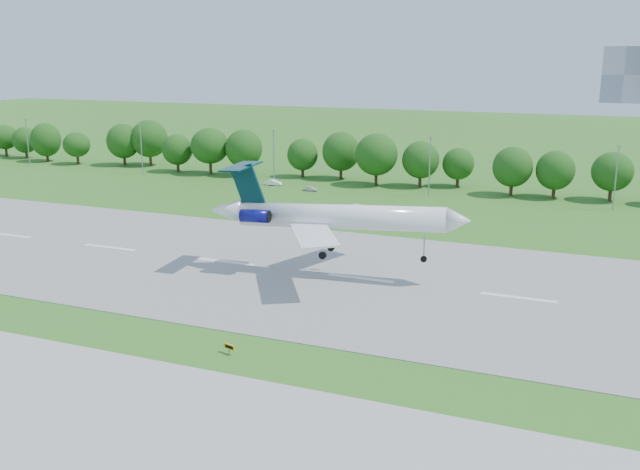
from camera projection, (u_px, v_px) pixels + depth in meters
The scene contains 8 objects.
ground at pixel (112, 323), 77.56m from camera, with size 600.00×600.00×0.00m, color #2C6119.
runway at pixel (226, 262), 99.97m from camera, with size 400.00×45.00×0.08m, color gray.
tree_line at pixel (374, 156), 158.52m from camera, with size 288.40×8.40×10.40m.
light_poles at pixel (348, 161), 150.43m from camera, with size 175.90×0.25×12.19m.
airliner at pixel (328, 215), 92.16m from camera, with size 34.77×25.22×11.70m.
taxi_sign_right at pixel (229, 347), 69.42m from camera, with size 1.43×0.57×1.02m.
service_vehicle_a at pixel (273, 183), 157.59m from camera, with size 1.31×3.76×1.24m, color white.
service_vehicle_b at pixel (310, 189), 151.10m from camera, with size 1.25×3.12×1.06m, color silver.
Camera 1 is at (48.46, -58.78, 28.61)m, focal length 40.00 mm.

